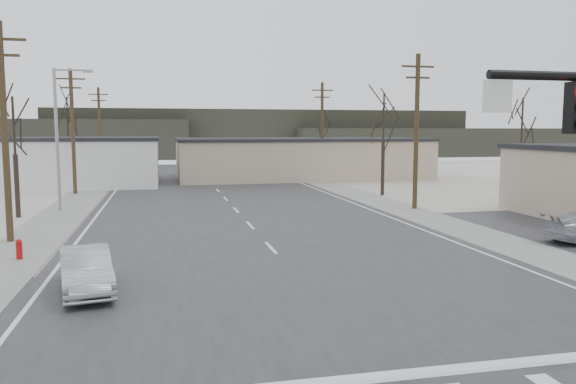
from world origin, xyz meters
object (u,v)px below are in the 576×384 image
at_px(car_far_b, 146,163).
at_px(car_far_a, 230,168).
at_px(sedan_crossing, 86,270).
at_px(fire_hydrant, 19,249).

bearing_deg(car_far_b, car_far_a, -62.06).
bearing_deg(car_far_a, sedan_crossing, 86.65).
height_order(sedan_crossing, car_far_a, car_far_a).
bearing_deg(fire_hydrant, car_far_b, 86.14).
distance_m(car_far_a, car_far_b, 15.63).
bearing_deg(sedan_crossing, fire_hydrant, 110.71).
relative_size(sedan_crossing, car_far_a, 0.75).
xyz_separation_m(car_far_a, car_far_b, (-9.65, 12.29, -0.05)).
height_order(fire_hydrant, car_far_b, car_far_b).
height_order(fire_hydrant, sedan_crossing, sedan_crossing).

